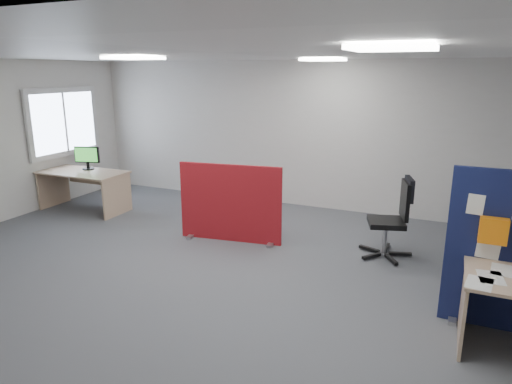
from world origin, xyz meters
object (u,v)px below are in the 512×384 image
(second_desk, at_px, (85,181))
(office_chair, at_px, (395,213))
(red_divider, at_px, (230,204))
(monitor_second, at_px, (87,157))

(second_desk, relative_size, office_chair, 1.43)
(red_divider, height_order, second_desk, red_divider)
(second_desk, relative_size, monitor_second, 3.45)
(red_divider, xyz_separation_m, office_chair, (2.34, 0.36, 0.05))
(second_desk, xyz_separation_m, office_chair, (5.52, -0.00, 0.08))
(red_divider, xyz_separation_m, monitor_second, (-3.22, 0.52, 0.38))
(office_chair, bearing_deg, monitor_second, 161.82)
(red_divider, distance_m, second_desk, 3.20)
(monitor_second, bearing_deg, second_desk, -90.55)
(monitor_second, distance_m, office_chair, 5.57)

